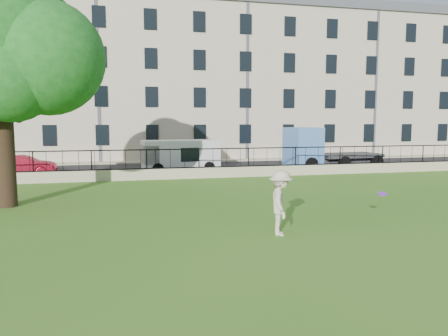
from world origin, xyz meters
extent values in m
plane|color=#326919|center=(0.00, 0.00, 0.00)|extent=(120.00, 120.00, 0.00)
cube|color=tan|center=(0.00, 12.00, 0.30)|extent=(50.00, 0.40, 0.60)
cube|color=black|center=(0.00, 12.00, 0.63)|extent=(50.00, 0.05, 0.06)
cube|color=black|center=(0.00, 12.00, 1.70)|extent=(50.00, 0.05, 0.06)
cube|color=black|center=(0.00, 16.70, 0.01)|extent=(60.00, 9.00, 0.01)
cube|color=tan|center=(0.00, 21.90, 0.06)|extent=(60.00, 1.40, 0.12)
cube|color=beige|center=(0.00, 27.60, 6.50)|extent=(56.00, 10.00, 13.00)
cube|color=#4C4C54|center=(0.00, 27.60, 13.40)|extent=(56.40, 10.40, 0.80)
cylinder|color=black|center=(-8.77, 5.40, 2.03)|extent=(0.74, 0.74, 4.06)
sphere|color=#165218|center=(-6.97, 4.60, 5.65)|extent=(4.24, 4.24, 4.24)
imported|color=beige|center=(0.14, -1.04, 0.96)|extent=(1.02, 1.39, 1.92)
cylinder|color=purple|center=(3.58, -0.88, 1.07)|extent=(0.35, 0.35, 0.12)
imported|color=#A8142B|center=(-10.18, 15.40, 0.62)|extent=(3.80, 1.42, 1.24)
cube|color=silver|center=(-0.62, 15.40, 1.03)|extent=(5.07, 2.38, 2.06)
cube|color=#5C8ED7|center=(10.20, 15.31, 1.43)|extent=(7.04, 3.15, 2.86)
camera|label=1|loc=(-4.37, -12.92, 3.39)|focal=35.00mm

